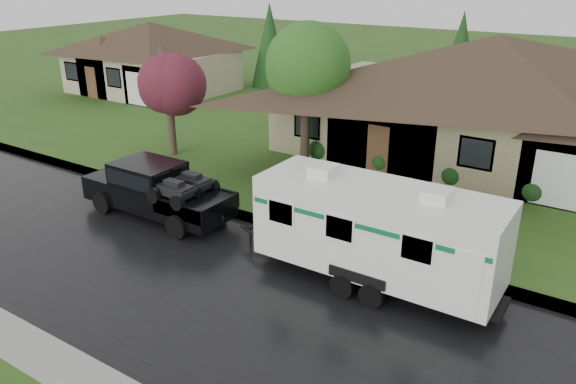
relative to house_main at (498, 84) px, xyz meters
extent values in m
plane|color=#2E5119|center=(-2.29, -13.84, -3.59)|extent=(140.00, 140.00, 0.00)
cube|color=black|center=(-2.29, -15.84, -3.59)|extent=(140.00, 8.00, 0.01)
cube|color=gray|center=(-2.29, -11.59, -3.52)|extent=(140.00, 0.50, 0.15)
cube|color=#2E5119|center=(-2.29, 1.16, -3.52)|extent=(140.00, 26.00, 0.15)
cube|color=gray|center=(-0.29, 0.16, -1.94)|extent=(18.00, 10.00, 3.00)
pyramid|color=#3B2B20|center=(-0.29, 0.16, 2.16)|extent=(19.44, 10.80, 2.60)
cube|color=#BDAB8C|center=(-24.29, 2.16, -2.04)|extent=(10.00, 8.00, 2.80)
pyramid|color=#3B2B20|center=(-24.29, 2.16, 1.36)|extent=(10.80, 8.64, 2.00)
cube|color=#BDAB8C|center=(-21.29, 0.16, -2.18)|extent=(3.20, 4.00, 2.52)
cylinder|color=#382B1E|center=(-6.75, -5.63, -2.10)|extent=(0.42, 0.42, 2.68)
sphere|color=#347225|center=(-6.75, -5.63, 0.83)|extent=(3.70, 3.70, 3.70)
cylinder|color=#382B1E|center=(-12.79, -7.85, -2.40)|extent=(0.36, 0.36, 2.09)
sphere|color=maroon|center=(-12.79, -7.85, -0.10)|extent=(2.89, 2.89, 2.89)
sphere|color=#143814|center=(-6.59, -4.54, -2.94)|extent=(1.00, 1.00, 1.00)
sphere|color=#143814|center=(-3.44, -4.54, -2.94)|extent=(1.00, 1.00, 1.00)
sphere|color=#143814|center=(-0.29, -4.54, -2.94)|extent=(1.00, 1.00, 1.00)
sphere|color=#143814|center=(2.86, -4.54, -2.94)|extent=(1.00, 1.00, 1.00)
cube|color=black|center=(-8.44, -13.12, -2.82)|extent=(5.92, 1.97, 0.85)
cube|color=black|center=(-10.62, -13.12, -2.55)|extent=(1.58, 1.92, 0.35)
cube|color=black|center=(-8.84, -13.12, -2.06)|extent=(2.37, 1.86, 0.89)
cube|color=black|center=(-8.84, -13.12, -2.01)|extent=(2.17, 1.89, 0.54)
cube|color=black|center=(-6.57, -13.12, -2.62)|extent=(2.17, 1.88, 0.06)
cylinder|color=black|center=(-10.32, -14.09, -3.18)|extent=(0.83, 0.32, 0.83)
cylinder|color=black|center=(-10.32, -12.15, -3.18)|extent=(0.83, 0.32, 0.83)
cylinder|color=black|center=(-6.57, -14.09, -3.18)|extent=(0.83, 0.32, 0.83)
cylinder|color=black|center=(-6.57, -12.15, -3.18)|extent=(0.83, 0.32, 0.83)
cube|color=white|center=(0.26, -13.12, -1.84)|extent=(6.91, 2.37, 2.42)
cube|color=black|center=(0.26, -13.12, -3.20)|extent=(7.30, 1.18, 0.14)
cube|color=#0D5F3B|center=(0.26, -13.12, -1.31)|extent=(6.77, 2.39, 0.14)
cube|color=white|center=(-1.52, -13.12, -0.47)|extent=(0.69, 0.79, 0.32)
cube|color=white|center=(1.84, -13.12, -0.47)|extent=(0.69, 0.79, 0.32)
cylinder|color=black|center=(-0.19, -14.28, -3.25)|extent=(0.69, 0.24, 0.69)
cylinder|color=black|center=(-0.19, -11.95, -3.25)|extent=(0.69, 0.24, 0.69)
cylinder|color=black|center=(0.70, -14.28, -3.25)|extent=(0.69, 0.24, 0.69)
cylinder|color=black|center=(0.70, -11.95, -3.25)|extent=(0.69, 0.24, 0.69)
camera|label=1|loc=(5.91, -26.32, 4.99)|focal=35.00mm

